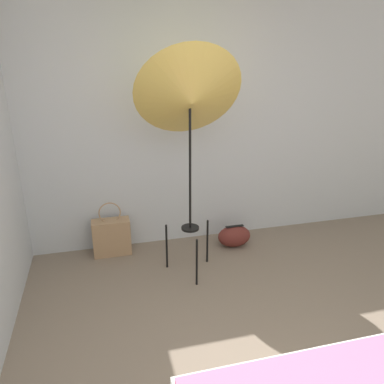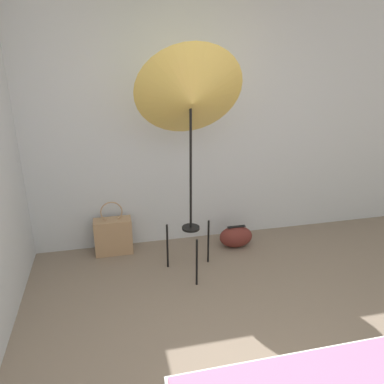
{
  "view_description": "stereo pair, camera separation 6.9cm",
  "coord_description": "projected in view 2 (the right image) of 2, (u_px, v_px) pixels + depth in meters",
  "views": [
    {
      "loc": [
        -0.71,
        -1.4,
        2.0
      ],
      "look_at": [
        0.01,
        1.42,
        0.91
      ],
      "focal_mm": 35.0,
      "sensor_mm": 36.0,
      "label": 1
    },
    {
      "loc": [
        -0.64,
        -1.41,
        2.0
      ],
      "look_at": [
        0.01,
        1.42,
        0.91
      ],
      "focal_mm": 35.0,
      "sensor_mm": 36.0,
      "label": 2
    }
  ],
  "objects": [
    {
      "name": "duffel_bag",
      "position": [
        236.0,
        237.0,
        4.06
      ],
      "size": [
        0.36,
        0.23,
        0.24
      ],
      "color": "#5B231E",
      "rests_on": "ground_plane"
    },
    {
      "name": "tote_bag",
      "position": [
        113.0,
        236.0,
        3.9
      ],
      "size": [
        0.38,
        0.17,
        0.58
      ],
      "color": "#9E7A56",
      "rests_on": "ground_plane"
    },
    {
      "name": "wall_back",
      "position": [
        170.0,
        125.0,
        3.82
      ],
      "size": [
        8.0,
        0.05,
        2.6
      ],
      "color": "#B7BCC1",
      "rests_on": "ground_plane"
    },
    {
      "name": "photo_umbrella",
      "position": [
        191.0,
        99.0,
        3.07
      ],
      "size": [
        0.92,
        0.64,
        2.08
      ],
      "color": "black",
      "rests_on": "ground_plane"
    }
  ]
}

